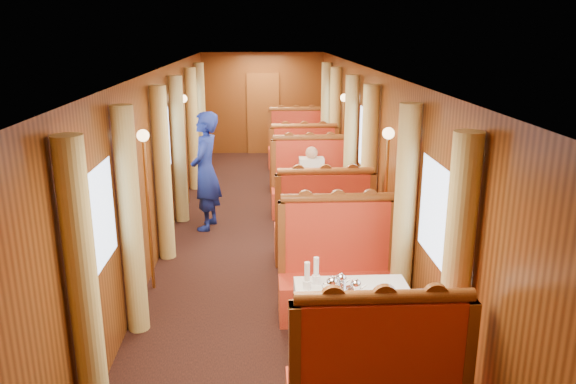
{
  "coord_description": "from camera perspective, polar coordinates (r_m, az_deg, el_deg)",
  "views": [
    {
      "loc": [
        -0.07,
        -8.07,
        3.03
      ],
      "look_at": [
        0.26,
        -1.26,
        1.05
      ],
      "focal_mm": 35.0,
      "sensor_mm": 36.0,
      "label": 1
    }
  ],
  "objects": [
    {
      "name": "table_far",
      "position": [
        11.9,
        1.2,
        3.29
      ],
      "size": [
        1.05,
        0.72,
        0.75
      ],
      "primitive_type": "cube",
      "color": "white",
      "rests_on": "floor"
    },
    {
      "name": "teapot_right",
      "position": [
        5.06,
        6.87,
        -9.9
      ],
      "size": [
        0.18,
        0.14,
        0.13
      ],
      "primitive_type": null,
      "rotation": [
        0.0,
        0.0,
        0.18
      ],
      "color": "silver",
      "rests_on": "tea_tray"
    },
    {
      "name": "sconce_right_aft",
      "position": [
        10.07,
        5.65,
        6.7
      ],
      "size": [
        0.14,
        0.14,
        1.95
      ],
      "color": "#BF8C3F",
      "rests_on": "floor"
    },
    {
      "name": "window_left_near",
      "position": [
        5.04,
        -18.97,
        -3.0
      ],
      "size": [
        0.01,
        1.2,
        0.9
      ],
      "primitive_type": null,
      "rotation": [
        1.57,
        0.0,
        1.57
      ],
      "color": "#97ADCD",
      "rests_on": "wall_left"
    },
    {
      "name": "doorway_far",
      "position": [
        14.19,
        -2.54,
        7.95
      ],
      "size": [
        0.8,
        0.04,
        2.0
      ],
      "primitive_type": "cube",
      "color": "brown",
      "rests_on": "floor"
    },
    {
      "name": "banquette_far_aft",
      "position": [
        12.88,
        0.89,
        4.51
      ],
      "size": [
        1.3,
        0.55,
        1.34
      ],
      "color": "#AB1315",
      "rests_on": "floor"
    },
    {
      "name": "floor",
      "position": [
        8.62,
        -2.18,
        -4.4
      ],
      "size": [
        3.0,
        12.0,
        0.01
      ],
      "primitive_type": null,
      "color": "black",
      "rests_on": "ground"
    },
    {
      "name": "rose_vase_mid",
      "position": [
        8.41,
        3.09,
        1.69
      ],
      "size": [
        0.06,
        0.06,
        0.36
      ],
      "rotation": [
        0.0,
        0.0,
        0.44
      ],
      "color": "silver",
      "rests_on": "table_mid"
    },
    {
      "name": "fruit_plate",
      "position": [
        5.1,
        10.39,
        -10.44
      ],
      "size": [
        0.2,
        0.2,
        0.05
      ],
      "rotation": [
        0.0,
        0.0,
        -0.05
      ],
      "color": "white",
      "rests_on": "table_near"
    },
    {
      "name": "banquette_far_fwd",
      "position": [
        10.91,
        1.57,
        2.36
      ],
      "size": [
        1.3,
        0.55,
        1.34
      ],
      "color": "#AB1315",
      "rests_on": "floor"
    },
    {
      "name": "teapot_left",
      "position": [
        5.05,
        4.51,
        -9.81
      ],
      "size": [
        0.21,
        0.18,
        0.14
      ],
      "primitive_type": null,
      "rotation": [
        0.0,
        0.0,
        -0.33
      ],
      "color": "silver",
      "rests_on": "tea_tray"
    },
    {
      "name": "curtain_right_mid_b",
      "position": [
        9.16,
        6.37,
        4.4
      ],
      "size": [
        0.22,
        0.22,
        2.35
      ],
      "primitive_type": "cylinder",
      "color": "#DCC771",
      "rests_on": "floor"
    },
    {
      "name": "curtain_left_near_a",
      "position": [
        4.42,
        -20.03,
        -9.69
      ],
      "size": [
        0.22,
        0.22,
        2.35
      ],
      "primitive_type": "cylinder",
      "color": "#DCC771",
      "rests_on": "floor"
    },
    {
      "name": "tea_tray",
      "position": [
        5.12,
        5.72,
        -10.28
      ],
      "size": [
        0.41,
        0.36,
        0.01
      ],
      "primitive_type": "cube",
      "rotation": [
        0.0,
        0.0,
        0.36
      ],
      "color": "silver",
      "rests_on": "table_near"
    },
    {
      "name": "wall_far",
      "position": [
        14.19,
        -2.55,
        8.96
      ],
      "size": [
        3.0,
        0.01,
        2.5
      ],
      "primitive_type": null,
      "rotation": [
        1.57,
        0.0,
        0.0
      ],
      "color": "brown",
      "rests_on": "floor"
    },
    {
      "name": "rose_vase_far",
      "position": [
        11.77,
        1.14,
        5.9
      ],
      "size": [
        0.06,
        0.06,
        0.36
      ],
      "rotation": [
        0.0,
        0.0,
        0.11
      ],
      "color": "silver",
      "rests_on": "table_far"
    },
    {
      "name": "curtain_left_mid_b",
      "position": [
        9.14,
        -11.03,
        4.17
      ],
      "size": [
        0.22,
        0.22,
        2.35
      ],
      "primitive_type": "cylinder",
      "color": "#DCC771",
      "rests_on": "floor"
    },
    {
      "name": "sconce_left_fore",
      "position": [
        6.67,
        -14.23,
        1.39
      ],
      "size": [
        0.14,
        0.14,
        1.95
      ],
      "color": "#BF8C3F",
      "rests_on": "floor"
    },
    {
      "name": "table_near",
      "position": [
        5.35,
        6.58,
        -13.68
      ],
      "size": [
        1.05,
        0.72,
        0.75
      ],
      "primitive_type": "cube",
      "color": "white",
      "rests_on": "floor"
    },
    {
      "name": "curtain_left_far_b",
      "position": [
        12.56,
        -8.86,
        7.5
      ],
      "size": [
        0.22,
        0.22,
        2.35
      ],
      "primitive_type": "cylinder",
      "color": "#DCC771",
      "rests_on": "floor"
    },
    {
      "name": "ceiling",
      "position": [
        8.09,
        -2.37,
        12.42
      ],
      "size": [
        3.0,
        12.0,
        0.01
      ],
      "primitive_type": null,
      "rotation": [
        3.14,
        0.0,
        0.0
      ],
      "color": "silver",
      "rests_on": "wall_left"
    },
    {
      "name": "curtain_right_mid_a",
      "position": [
        7.66,
        8.19,
        2.01
      ],
      "size": [
        0.22,
        0.22,
        2.35
      ],
      "primitive_type": "cylinder",
      "color": "#DCC771",
      "rests_on": "floor"
    },
    {
      "name": "sconce_left_aft",
      "position": [
        10.05,
        -10.45,
        6.49
      ],
      "size": [
        0.14,
        0.14,
        1.95
      ],
      "color": "#BF8C3F",
      "rests_on": "floor"
    },
    {
      "name": "curtain_right_near_a",
      "position": [
        4.47,
        16.66,
        -9.09
      ],
      "size": [
        0.22,
        0.22,
        2.35
      ],
      "primitive_type": "cylinder",
      "color": "#DCC771",
      "rests_on": "floor"
    },
    {
      "name": "steward",
      "position": [
        8.76,
        -8.37,
        2.1
      ],
      "size": [
        0.55,
        0.74,
        1.85
      ],
      "primitive_type": "imported",
      "rotation": [
        0.0,
        0.0,
        -1.75
      ],
      "color": "navy",
      "rests_on": "floor"
    },
    {
      "name": "curtain_left_near_b",
      "position": [
        5.81,
        -15.69,
        -3.05
      ],
      "size": [
        0.22,
        0.22,
        2.35
      ],
      "primitive_type": "cylinder",
      "color": "#DCC771",
      "rests_on": "floor"
    },
    {
      "name": "cup_inboard",
      "position": [
        5.15,
        1.95,
        -8.78
      ],
      "size": [
        0.08,
        0.08,
        0.26
      ],
      "rotation": [
        0.0,
        0.0,
        -0.11
      ],
      "color": "white",
      "rests_on": "table_near"
    },
    {
      "name": "passenger",
      "position": [
        9.17,
        2.41,
        1.72
      ],
      "size": [
        0.4,
        0.44,
        0.76
      ],
      "color": "beige",
      "rests_on": "banquette_mid_aft"
    },
    {
      "name": "curtain_right_far_a",
      "position": [
        11.05,
        4.79,
        6.46
      ],
      "size": [
        0.22,
        0.22,
        2.35
      ],
      "primitive_type": "cylinder",
      "color": "#DCC771",
      "rests_on": "floor"
    },
    {
      "name": "window_right_near",
      "position": [
        5.08,
        15.19,
        -2.51
      ],
      "size": [
        0.01,
        1.2,
        0.9
      ],
      "primitive_type": null,
      "rotation": [
        1.57,
        0.0,
        -1.57
      ],
      "color": "#97ADCD",
      "rests_on": "wall_right"
    },
    {
      "name": "curtain_right_near_b",
      "position": [
        5.85,
        11.72,
        -2.66
      ],
      "size": [
        0.22,
        0.22,
        2.35
      ],
      "primitive_type": "cylinder",
      "color": "#DCC771",
      "rests_on": "floor"
    },
    {
      "name": "teapot_back",
      "position": [
        5.15,
        5.41,
        -9.34
      ],
      "size": [
        0.19,
        0.17,
        0.13
      ],
      "primitive_type": null,
      "rotation": [
        0.0,
        0.0,
        0.35
      ],
      "color": "silver",
      "rests_on": "tea_tray"
    },
    {
      "name": "curtain_left_mid_a",
      "position": [
        7.64,
        -12.6,
        1.73
      ],
      "size": [
        0.22,
        0.22,
        2.35
      ],
      "primitive_type": "cylinder",
      "color": "#DCC771",
      "rests_on": "floor"
    },
    {
      "name": "window_left_mid",
      "position": [
        8.35,
        -12.57,
        4.88
      ],
      "size": [
        0.01,
        1.2,
        0.9
      ],
      "primitive_type": null,
      "rotation": [
        1.57,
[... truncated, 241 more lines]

